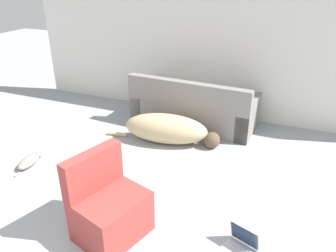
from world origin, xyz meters
The scene contains 6 objects.
wall_back centered at (0.00, 4.06, 1.25)m, with size 6.78×0.06×2.49m.
couch centered at (-0.15, 3.52, 0.27)m, with size 2.04×0.94×0.82m.
dog centered at (-0.30, 2.77, 0.21)m, with size 1.74×0.64×0.44m.
cat centered at (-1.74, 1.50, 0.06)m, with size 0.22×0.56×0.12m.
laptop_open centered at (1.11, 1.09, 0.08)m, with size 0.37×0.38×0.24m.
side_chair centered at (-0.11, 0.83, 0.29)m, with size 0.70×0.76×0.84m.
Camera 1 is at (1.34, -1.22, 2.34)m, focal length 35.00 mm.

